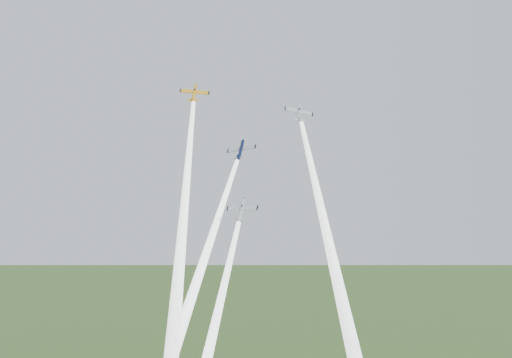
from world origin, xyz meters
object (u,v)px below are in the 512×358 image
at_px(plane_yellow, 194,93).
at_px(plane_navy, 241,150).
at_px(plane_silver_low, 242,209).
at_px(plane_silver_right, 299,112).

xyz_separation_m(plane_yellow, plane_navy, (10.78, -2.32, -13.33)).
relative_size(plane_yellow, plane_silver_low, 1.05).
bearing_deg(plane_navy, plane_silver_right, 5.68).
bearing_deg(plane_silver_right, plane_silver_low, -150.69).
relative_size(plane_navy, plane_silver_right, 1.08).
distance_m(plane_yellow, plane_silver_right, 25.01).
height_order(plane_silver_right, plane_silver_low, plane_silver_right).
xyz_separation_m(plane_yellow, plane_silver_right, (23.68, -5.84, -5.50)).
bearing_deg(plane_yellow, plane_silver_right, -16.02).
bearing_deg(plane_silver_low, plane_silver_right, 57.11).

